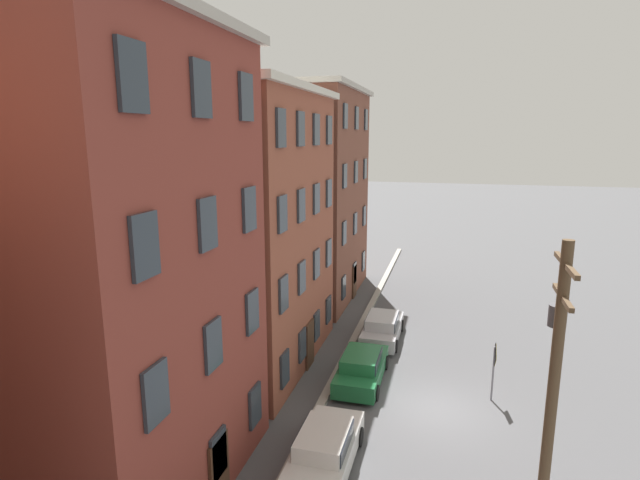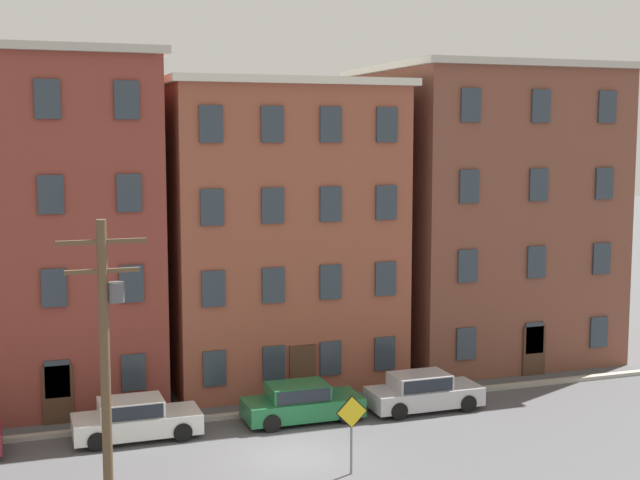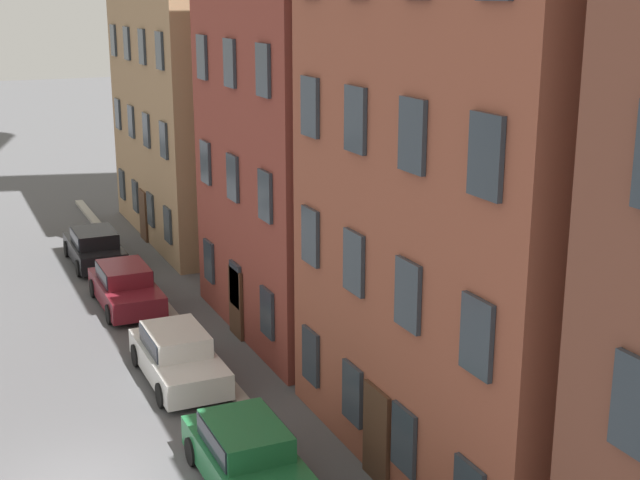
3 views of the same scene
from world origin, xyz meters
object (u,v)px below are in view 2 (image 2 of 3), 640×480
car_silver (422,391)px  utility_pole (106,352)px  car_white (135,418)px  car_green (301,401)px  caution_sign (352,422)px

car_silver → utility_pole: utility_pole is taller
car_white → car_silver: bearing=-1.7°
car_white → utility_pole: size_ratio=0.53×
car_green → car_silver: size_ratio=1.00×
car_green → car_silver: same height
car_silver → utility_pole: bearing=-154.5°
car_green → utility_pole: (-7.59, -6.18, 3.95)m
car_white → caution_sign: size_ratio=1.73×
utility_pole → car_silver: bearing=25.5°
car_silver → caution_sign: size_ratio=1.73×
car_green → caution_sign: size_ratio=1.73×
utility_pole → car_green: bearing=39.2°
car_green → utility_pole: bearing=-140.8°
car_silver → caution_sign: 7.32m
caution_sign → utility_pole: bearing=-174.7°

